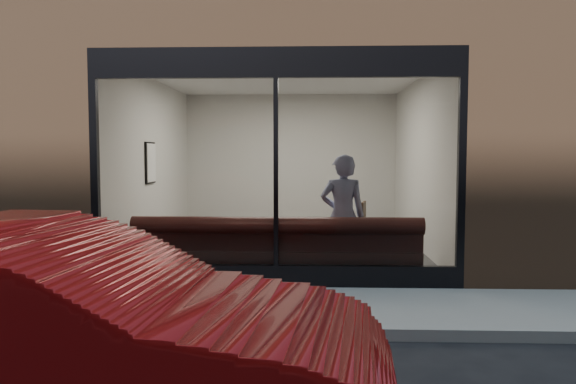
{
  "coord_description": "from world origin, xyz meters",
  "views": [
    {
      "loc": [
        0.45,
        -5.42,
        1.82
      ],
      "look_at": [
        0.15,
        2.4,
        1.27
      ],
      "focal_mm": 35.0,
      "sensor_mm": 36.0,
      "label": 1
    }
  ],
  "objects_px": {
    "cafe_table_left": "(161,221)",
    "cafe_chair_right": "(353,241)",
    "parked_car": "(39,339)",
    "cafe_table_right": "(382,221)",
    "banquette": "(278,265)",
    "person": "(343,216)"
  },
  "relations": [
    {
      "from": "cafe_chair_right",
      "to": "person",
      "type": "bearing_deg",
      "value": 92.13
    },
    {
      "from": "cafe_table_left",
      "to": "parked_car",
      "type": "distance_m",
      "value": 5.45
    },
    {
      "from": "cafe_table_right",
      "to": "cafe_chair_right",
      "type": "xyz_separation_m",
      "value": [
        -0.37,
        1.11,
        -0.5
      ]
    },
    {
      "from": "cafe_chair_right",
      "to": "parked_car",
      "type": "height_order",
      "value": "parked_car"
    },
    {
      "from": "banquette",
      "to": "cafe_table_left",
      "type": "height_order",
      "value": "cafe_table_left"
    },
    {
      "from": "cafe_chair_right",
      "to": "cafe_table_left",
      "type": "bearing_deg",
      "value": 33.73
    },
    {
      "from": "person",
      "to": "parked_car",
      "type": "relative_size",
      "value": 0.42
    },
    {
      "from": "banquette",
      "to": "parked_car",
      "type": "distance_m",
      "value": 4.8
    },
    {
      "from": "person",
      "to": "cafe_table_left",
      "type": "distance_m",
      "value": 2.86
    },
    {
      "from": "banquette",
      "to": "person",
      "type": "bearing_deg",
      "value": 18.09
    },
    {
      "from": "cafe_table_right",
      "to": "cafe_chair_right",
      "type": "relative_size",
      "value": 1.23
    },
    {
      "from": "person",
      "to": "cafe_table_right",
      "type": "xyz_separation_m",
      "value": [
        0.66,
        0.63,
        -0.15
      ]
    },
    {
      "from": "person",
      "to": "parked_car",
      "type": "bearing_deg",
      "value": 65.11
    },
    {
      "from": "parked_car",
      "to": "banquette",
      "type": "bearing_deg",
      "value": -9.69
    },
    {
      "from": "person",
      "to": "parked_car",
      "type": "xyz_separation_m",
      "value": [
        -2.11,
        -4.94,
        -0.19
      ]
    },
    {
      "from": "cafe_table_left",
      "to": "cafe_chair_right",
      "type": "bearing_deg",
      "value": 22.39
    },
    {
      "from": "cafe_table_right",
      "to": "banquette",
      "type": "bearing_deg",
      "value": -149.5
    },
    {
      "from": "person",
      "to": "cafe_table_left",
      "type": "height_order",
      "value": "person"
    },
    {
      "from": "banquette",
      "to": "cafe_table_left",
      "type": "bearing_deg",
      "value": 157.76
    },
    {
      "from": "banquette",
      "to": "cafe_table_right",
      "type": "height_order",
      "value": "cafe_table_right"
    },
    {
      "from": "cafe_chair_right",
      "to": "cafe_table_right",
      "type": "bearing_deg",
      "value": 119.98
    },
    {
      "from": "cafe_table_right",
      "to": "parked_car",
      "type": "height_order",
      "value": "parked_car"
    }
  ]
}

